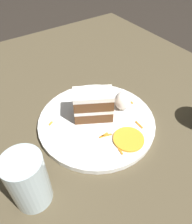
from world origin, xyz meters
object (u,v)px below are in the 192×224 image
plate (96,122)px  drinking_glass (29,183)px  orange_garnish (129,139)px  cream_dollop (123,101)px  cake_slice (92,106)px

plate → drinking_glass: drinking_glass is taller
orange_garnish → drinking_glass: (0.00, 0.23, 0.04)m
plate → cream_dollop: size_ratio=5.78×
plate → orange_garnish: 0.10m
cream_dollop → orange_garnish: cream_dollop is taller
cake_slice → orange_garnish: (-0.11, -0.03, -0.04)m
cream_dollop → orange_garnish: 0.11m
cream_dollop → drinking_glass: bearing=107.1°
cake_slice → drinking_glass: bearing=146.9°
cake_slice → drinking_glass: (-0.11, 0.21, -0.00)m
plate → cream_dollop: (-0.00, -0.08, 0.03)m
cake_slice → drinking_glass: 0.23m
cake_slice → orange_garnish: cake_slice is taller
plate → cream_dollop: bearing=-91.9°
cake_slice → drinking_glass: size_ratio=0.90×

